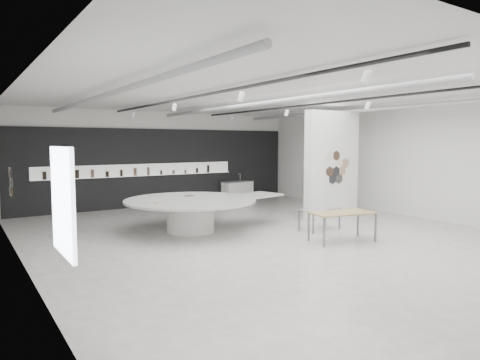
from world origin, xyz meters
TOP-DOWN VIEW (x-y plane):
  - room at (-0.09, -0.00)m, footprint 12.02×14.02m
  - back_wall_display at (-0.08, 6.93)m, footprint 11.80×0.27m
  - partition_column at (3.50, 1.00)m, footprint 2.20×0.38m
  - display_island at (-1.47, 1.56)m, footprint 5.23×4.37m
  - sample_table_wood at (1.16, -1.67)m, footprint 1.76×1.14m
  - sample_table_stone at (1.73, -0.27)m, footprint 1.27×0.72m
  - kitchen_counter at (3.32, 6.54)m, footprint 1.52×0.74m

SIDE VIEW (x-z plane):
  - kitchen_counter at x=3.32m, z-range -0.16..1.00m
  - sample_table_stone at x=1.73m, z-range 0.26..0.89m
  - display_island at x=-1.47m, z-range 0.14..1.10m
  - sample_table_wood at x=1.16m, z-range 0.33..1.09m
  - back_wall_display at x=-0.08m, z-range -0.01..3.09m
  - partition_column at x=3.50m, z-range 0.00..3.60m
  - room at x=-0.09m, z-range 0.16..3.98m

